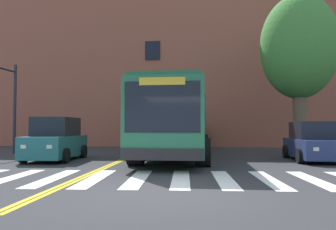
{
  "coord_description": "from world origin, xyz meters",
  "views": [
    {
      "loc": [
        0.77,
        -7.14,
        1.43
      ],
      "look_at": [
        -0.55,
        7.35,
        1.98
      ],
      "focal_mm": 35.0,
      "sensor_mm": 36.0,
      "label": 1
    }
  ],
  "objects_px": {
    "city_bus": "(176,120)",
    "street_tree_curbside_large": "(299,48)",
    "car_navy_far_lane": "(314,143)",
    "car_black_behind_bus": "(192,136)",
    "car_teal_near_lane": "(56,141)"
  },
  "relations": [
    {
      "from": "car_teal_near_lane",
      "to": "car_navy_far_lane",
      "type": "height_order",
      "value": "car_teal_near_lane"
    },
    {
      "from": "city_bus",
      "to": "street_tree_curbside_large",
      "type": "height_order",
      "value": "street_tree_curbside_large"
    },
    {
      "from": "city_bus",
      "to": "car_black_behind_bus",
      "type": "bearing_deg",
      "value": 86.08
    },
    {
      "from": "city_bus",
      "to": "car_navy_far_lane",
      "type": "relative_size",
      "value": 2.82
    },
    {
      "from": "car_navy_far_lane",
      "to": "car_black_behind_bus",
      "type": "relative_size",
      "value": 0.93
    },
    {
      "from": "city_bus",
      "to": "car_navy_far_lane",
      "type": "distance_m",
      "value": 6.13
    },
    {
      "from": "car_black_behind_bus",
      "to": "car_teal_near_lane",
      "type": "bearing_deg",
      "value": -119.61
    },
    {
      "from": "car_teal_near_lane",
      "to": "car_navy_far_lane",
      "type": "xyz_separation_m",
      "value": [
        11.1,
        0.75,
        -0.08
      ]
    },
    {
      "from": "street_tree_curbside_large",
      "to": "car_black_behind_bus",
      "type": "bearing_deg",
      "value": 135.63
    },
    {
      "from": "car_teal_near_lane",
      "to": "car_black_behind_bus",
      "type": "relative_size",
      "value": 0.91
    },
    {
      "from": "car_teal_near_lane",
      "to": "car_navy_far_lane",
      "type": "bearing_deg",
      "value": 3.88
    },
    {
      "from": "car_navy_far_lane",
      "to": "car_teal_near_lane",
      "type": "bearing_deg",
      "value": -176.12
    },
    {
      "from": "car_navy_far_lane",
      "to": "street_tree_curbside_large",
      "type": "xyz_separation_m",
      "value": [
        0.48,
        3.53,
        4.93
      ]
    },
    {
      "from": "car_navy_far_lane",
      "to": "car_black_behind_bus",
      "type": "bearing_deg",
      "value": 120.16
    },
    {
      "from": "car_teal_near_lane",
      "to": "street_tree_curbside_large",
      "type": "distance_m",
      "value": 13.27
    }
  ]
}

